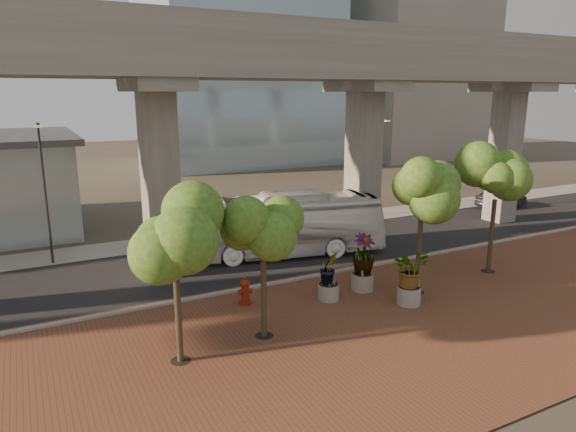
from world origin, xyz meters
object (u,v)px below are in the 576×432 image
parked_car (501,199)px  transit_bus (272,226)px  fire_hydrant (245,291)px  planter_front (410,271)px

parked_car → transit_bus: bearing=96.6°
transit_bus → fire_hydrant: size_ratio=10.49×
transit_bus → fire_hydrant: transit_bus is taller
parked_car → fire_hydrant: bearing=107.4°
parked_car → planter_front: size_ratio=1.75×
parked_car → planter_front: planter_front is taller
fire_hydrant → parked_car: bearing=18.2°
parked_car → planter_front: 22.61m
fire_hydrant → planter_front: size_ratio=0.48×
transit_bus → fire_hydrant: (-4.02, -5.65, -1.11)m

